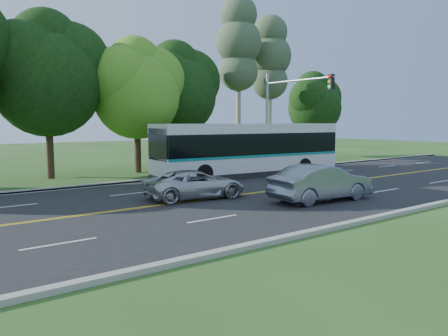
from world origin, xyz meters
TOP-DOWN VIEW (x-y plane):
  - ground at (0.00, 0.00)m, footprint 120.00×120.00m
  - road at (0.00, 0.00)m, footprint 60.00×14.00m
  - curb_north at (0.00, 7.15)m, footprint 60.00×0.30m
  - curb_south at (0.00, -7.15)m, footprint 60.00×0.30m
  - grass_verge at (0.00, 9.00)m, footprint 60.00×4.00m
  - lane_markings at (-0.09, 0.00)m, footprint 57.60×13.82m
  - tree_row at (-5.15, 12.13)m, footprint 44.70×9.10m
  - bougainvillea_hedge at (7.18, 8.15)m, footprint 9.50×2.25m
  - traffic_signal at (6.49, 5.40)m, footprint 0.42×6.10m
  - transit_bus at (3.31, 5.51)m, footprint 13.20×3.78m
  - sedan at (0.02, -3.44)m, footprint 5.09×2.11m
  - suv at (-4.13, 0.50)m, footprint 5.00×2.83m

SIDE VIEW (x-z plane):
  - ground at x=0.00m, z-range 0.00..0.00m
  - road at x=0.00m, z-range 0.00..0.02m
  - lane_markings at x=-0.09m, z-range 0.02..0.02m
  - grass_verge at x=0.00m, z-range 0.00..0.10m
  - curb_north at x=0.00m, z-range 0.00..0.15m
  - curb_south at x=0.00m, z-range 0.00..0.15m
  - suv at x=-4.13m, z-range 0.02..1.34m
  - bougainvillea_hedge at x=7.18m, z-range -0.03..1.47m
  - sedan at x=0.02m, z-range 0.02..1.66m
  - transit_bus at x=3.31m, z-range 0.00..3.41m
  - traffic_signal at x=6.49m, z-range 1.17..8.17m
  - tree_row at x=-5.15m, z-range -0.19..13.65m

